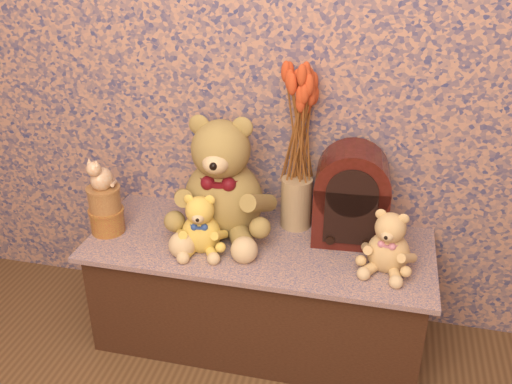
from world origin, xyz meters
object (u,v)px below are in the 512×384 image
cathedral_radio (351,194)px  biscuit_tin_lower (107,221)px  teddy_large (223,170)px  teddy_small (390,238)px  teddy_medium (201,220)px  cat_figurine (101,172)px  ceramic_vase (296,202)px

cathedral_radio → biscuit_tin_lower: size_ratio=2.89×
teddy_large → teddy_small: size_ratio=2.07×
teddy_medium → cat_figurine: size_ratio=1.82×
teddy_small → cat_figurine: 1.08m
teddy_small → ceramic_vase: size_ratio=1.20×
biscuit_tin_lower → cat_figurine: bearing=0.0°
teddy_large → ceramic_vase: (0.27, 0.09, -0.15)m
cathedral_radio → teddy_small: bearing=-52.5°
teddy_medium → cat_figurine: (-0.40, 0.03, 0.13)m
teddy_large → teddy_medium: teddy_large is taller
teddy_large → teddy_small: bearing=-16.4°
ceramic_vase → biscuit_tin_lower: bearing=-163.0°
ceramic_vase → biscuit_tin_lower: 0.74m
cathedral_radio → cat_figurine: (-0.92, -0.17, 0.07)m
teddy_large → cathedral_radio: (0.48, 0.04, -0.07)m
ceramic_vase → cat_figurine: size_ratio=1.53×
teddy_small → biscuit_tin_lower: bearing=-168.2°
teddy_large → teddy_medium: size_ratio=2.10×
cathedral_radio → ceramic_vase: 0.24m
teddy_medium → ceramic_vase: 0.40m
teddy_small → biscuit_tin_lower: 1.08m
biscuit_tin_lower → ceramic_vase: bearing=17.0°
cat_figurine → teddy_large: bearing=31.1°
teddy_small → biscuit_tin_lower: (-1.07, 0.00, -0.08)m
teddy_large → cathedral_radio: teddy_large is taller
teddy_large → biscuit_tin_lower: (-0.44, -0.13, -0.21)m
ceramic_vase → teddy_small: bearing=-31.3°
teddy_large → cathedral_radio: 0.49m
teddy_medium → ceramic_vase: size_ratio=1.19×
teddy_small → cathedral_radio: bearing=143.4°
teddy_large → biscuit_tin_lower: size_ratio=3.89×
teddy_large → cathedral_radio: bearing=0.0°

